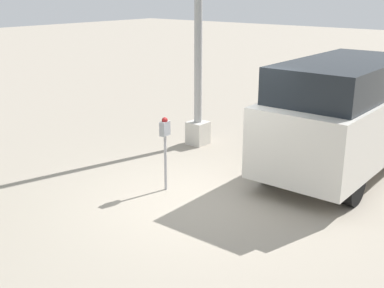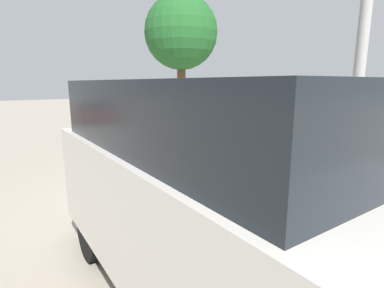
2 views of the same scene
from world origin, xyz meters
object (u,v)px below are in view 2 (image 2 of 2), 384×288
lamp_post (359,71)px  street_tree (181,34)px  parked_van (203,186)px  parking_meter_near (205,140)px

lamp_post → street_tree: 6.71m
parked_van → street_tree: size_ratio=0.85×
parking_meter_near → lamp_post: 3.18m
lamp_post → parked_van: (0.34, -3.39, -1.23)m
parking_meter_near → street_tree: size_ratio=0.27×
parking_meter_near → street_tree: (-3.99, 1.84, 2.88)m
lamp_post → street_tree: lamp_post is taller
parking_meter_near → lamp_post: bearing=18.5°
parking_meter_near → lamp_post: lamp_post is taller
parked_van → street_tree: street_tree is taller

